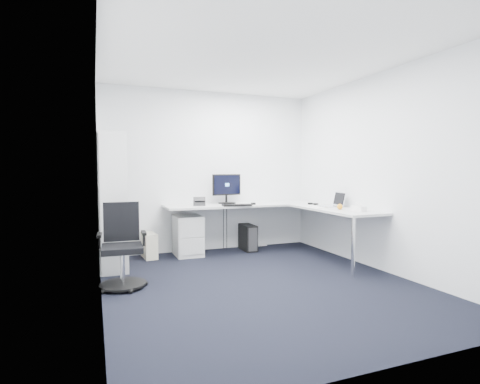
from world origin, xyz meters
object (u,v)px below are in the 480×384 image
object	(u,v)px
bookshelf	(112,201)
monitor	(227,189)
task_chair	(122,246)
l_desk	(255,230)
laptop	(328,199)

from	to	relation	value
bookshelf	monitor	distance (m)	1.91
task_chair	monitor	distance (m)	2.37
bookshelf	task_chair	distance (m)	1.12
l_desk	monitor	xyz separation A→B (m)	(-0.32, 0.46, 0.66)
bookshelf	monitor	world-z (taller)	bookshelf
bookshelf	monitor	size ratio (longest dim) A/B	3.50
bookshelf	task_chair	xyz separation A→B (m)	(0.06, -1.03, -0.44)
task_chair	laptop	distance (m)	3.11
monitor	bookshelf	bearing A→B (deg)	-179.15
task_chair	laptop	size ratio (longest dim) A/B	2.94
monitor	l_desk	bearing A→B (deg)	-67.27
l_desk	task_chair	xyz separation A→B (m)	(-2.11, -0.98, 0.09)
bookshelf	task_chair	world-z (taller)	bookshelf
bookshelf	laptop	bearing A→B (deg)	-11.94
bookshelf	laptop	world-z (taller)	bookshelf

